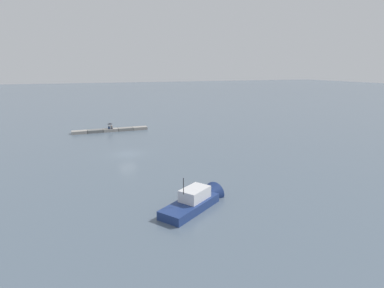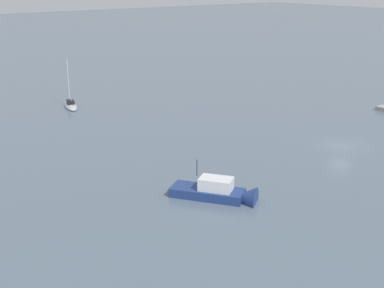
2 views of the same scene
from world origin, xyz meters
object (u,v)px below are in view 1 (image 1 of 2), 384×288
at_px(person_seated_blue_right, 109,128).
at_px(umbrella_open_black, 110,124).
at_px(motorboat_navy_near, 198,201).
at_px(person_seated_grey_left, 112,128).

relative_size(person_seated_blue_right, umbrella_open_black, 0.58).
distance_m(umbrella_open_black, motorboat_navy_near, 41.48).
bearing_deg(person_seated_blue_right, umbrella_open_black, -143.41).
relative_size(person_seated_grey_left, motorboat_navy_near, 0.09).
relative_size(umbrella_open_black, motorboat_navy_near, 0.16).
distance_m(person_seated_grey_left, motorboat_navy_near, 41.35).
height_order(person_seated_grey_left, umbrella_open_black, umbrella_open_black).
xyz_separation_m(person_seated_grey_left, motorboat_navy_near, (-2.76, 41.26, -0.38)).
relative_size(person_seated_grey_left, person_seated_blue_right, 1.00).
bearing_deg(motorboat_navy_near, umbrella_open_black, 150.74).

